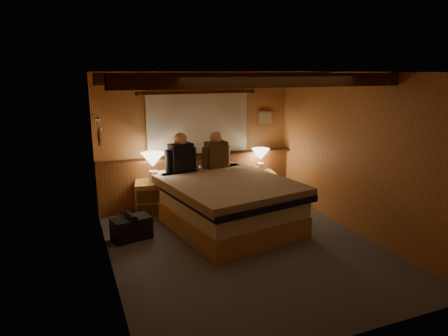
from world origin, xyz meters
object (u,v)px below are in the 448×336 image
bed (226,202)px  person_right (216,153)px  nightstand_right (260,187)px  duffel_bag (131,228)px  person_left (181,156)px  lamp_right (261,156)px  nightstand_left (153,199)px  lamp_left (153,162)px

bed → person_right: person_right is taller
nightstand_right → duffel_bag: (-2.53, -0.82, -0.12)m
person_right → duffel_bag: (-1.63, -0.79, -0.85)m
bed → nightstand_right: size_ratio=4.12×
person_left → person_right: 0.66m
bed → lamp_right: (1.07, 0.93, 0.48)m
nightstand_left → lamp_right: lamp_right is taller
bed → lamp_right: size_ratio=5.74×
nightstand_right → lamp_left: (-2.01, -0.04, 0.67)m
nightstand_right → lamp_left: 2.12m
bed → lamp_left: lamp_left is taller
lamp_right → duffel_bag: size_ratio=0.72×
lamp_right → duffel_bag: lamp_right is taller
lamp_left → person_right: 1.12m
bed → duffel_bag: (-1.48, 0.05, -0.23)m
person_left → duffel_bag: 1.49m
person_right → duffel_bag: bearing=-162.5°
nightstand_right → duffel_bag: size_ratio=1.00×
nightstand_left → lamp_right: (2.06, 0.07, 0.58)m
person_left → person_right: bearing=-6.5°
nightstand_right → duffel_bag: bearing=-150.0°
nightstand_right → person_right: person_right is taller
bed → person_right: bearing=69.3°
nightstand_left → lamp_left: bearing=-35.2°
lamp_left → nightstand_right: bearing=1.2°
nightstand_left → lamp_right: bearing=13.9°
nightstand_right → person_left: person_left is taller
lamp_right → person_left: (-1.57, -0.16, 0.15)m
bed → lamp_left: (-0.96, 0.84, 0.56)m
bed → nightstand_right: (1.06, 0.88, -0.11)m
bed → person_right: size_ratio=3.81×
nightstand_right → person_left: 1.73m
nightstand_left → person_right: size_ratio=0.98×
lamp_left → duffel_bag: size_ratio=0.81×
person_right → duffel_bag: person_right is taller
nightstand_right → person_right: size_ratio=0.92×
person_left → duffel_bag: size_ratio=1.13×
nightstand_left → lamp_left: size_ratio=1.31×
bed → duffel_bag: 1.49m
nightstand_right → lamp_right: 0.60m
lamp_left → lamp_right: 2.04m
lamp_left → duffel_bag: 1.22m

